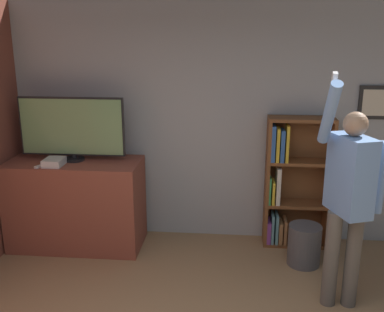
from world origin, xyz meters
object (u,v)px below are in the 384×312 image
game_console (54,162)px  waste_bin (304,245)px  television (72,128)px  bookshelf (291,184)px  person (349,193)px

game_console → waste_bin: game_console is taller
television → waste_bin: bearing=-5.9°
television → bookshelf: size_ratio=0.78×
person → waste_bin: person is taller
television → person: 2.88m
waste_bin → television: bearing=174.1°
bookshelf → television: bearing=-174.8°
bookshelf → person: 1.27m
person → game_console: bearing=-124.5°
game_console → person: person is taller
television → waste_bin: (2.49, -0.26, -1.14)m
television → game_console: size_ratio=4.87×
bookshelf → person: size_ratio=0.71×
television → waste_bin: 2.75m
game_console → waste_bin: (2.63, -0.05, -0.81)m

